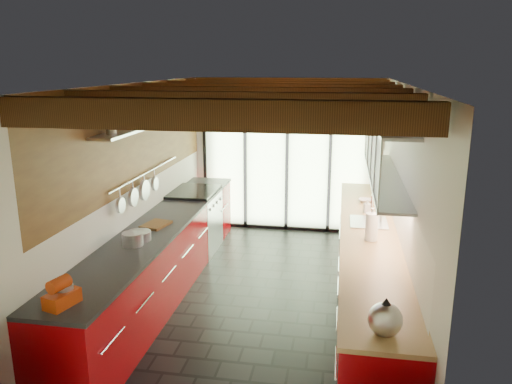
% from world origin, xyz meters
% --- Properties ---
extents(ground, '(5.50, 5.50, 0.00)m').
position_xyz_m(ground, '(0.00, 0.00, 0.00)').
color(ground, black).
rests_on(ground, ground).
extents(room_shell, '(5.50, 5.50, 5.50)m').
position_xyz_m(room_shell, '(0.00, 0.00, 1.65)').
color(room_shell, silver).
rests_on(room_shell, ground).
extents(ceiling_beams, '(3.14, 5.06, 4.90)m').
position_xyz_m(ceiling_beams, '(-0.00, 0.38, 2.46)').
color(ceiling_beams, '#593316').
rests_on(ceiling_beams, ground).
extents(glass_door, '(2.95, 0.10, 2.90)m').
position_xyz_m(glass_door, '(0.00, 2.69, 1.66)').
color(glass_door, '#C6EAAD').
rests_on(glass_door, ground).
extents(left_counter, '(0.68, 5.00, 0.92)m').
position_xyz_m(left_counter, '(-1.28, 0.00, 0.46)').
color(left_counter, '#9C050B').
rests_on(left_counter, ground).
extents(range_stove, '(0.66, 0.90, 0.97)m').
position_xyz_m(range_stove, '(-1.28, 1.45, 0.47)').
color(range_stove, silver).
rests_on(range_stove, ground).
extents(right_counter, '(0.68, 5.00, 0.92)m').
position_xyz_m(right_counter, '(1.27, 0.00, 0.46)').
color(right_counter, '#9C050B').
rests_on(right_counter, ground).
extents(sink_assembly, '(0.45, 0.52, 0.43)m').
position_xyz_m(sink_assembly, '(1.29, 0.40, 0.96)').
color(sink_assembly, silver).
rests_on(sink_assembly, right_counter).
extents(upper_cabinets_right, '(0.34, 3.00, 3.00)m').
position_xyz_m(upper_cabinets_right, '(1.43, 0.30, 1.85)').
color(upper_cabinets_right, silver).
rests_on(upper_cabinets_right, ground).
extents(left_wall_fixtures, '(0.28, 2.60, 0.96)m').
position_xyz_m(left_wall_fixtures, '(-1.47, 0.14, 1.88)').
color(left_wall_fixtures, silver).
rests_on(left_wall_fixtures, ground).
extents(stand_mixer, '(0.23, 0.31, 0.25)m').
position_xyz_m(stand_mixer, '(-1.27, -2.24, 1.02)').
color(stand_mixer, '#BC3A0F').
rests_on(stand_mixer, left_counter).
extents(pot_large, '(0.29, 0.29, 0.14)m').
position_xyz_m(pot_large, '(-1.27, -0.84, 0.99)').
color(pot_large, silver).
rests_on(pot_large, left_counter).
extents(pot_small, '(0.33, 0.33, 0.10)m').
position_xyz_m(pot_small, '(-1.27, -0.67, 0.97)').
color(pot_small, silver).
rests_on(pot_small, left_counter).
extents(cutting_board, '(0.32, 0.40, 0.03)m').
position_xyz_m(cutting_board, '(-1.27, -0.16, 0.94)').
color(cutting_board, brown).
rests_on(cutting_board, left_counter).
extents(kettle, '(0.32, 0.34, 0.30)m').
position_xyz_m(kettle, '(1.27, -2.25, 1.05)').
color(kettle, silver).
rests_on(kettle, right_counter).
extents(paper_towel, '(0.16, 0.16, 0.37)m').
position_xyz_m(paper_towel, '(1.27, -0.25, 1.08)').
color(paper_towel, white).
rests_on(paper_towel, right_counter).
extents(soap_bottle, '(0.10, 0.10, 0.18)m').
position_xyz_m(soap_bottle, '(1.27, 0.85, 1.01)').
color(soap_bottle, silver).
rests_on(soap_bottle, right_counter).
extents(bowl, '(0.21, 0.21, 0.05)m').
position_xyz_m(bowl, '(1.27, 1.36, 0.94)').
color(bowl, silver).
rests_on(bowl, right_counter).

